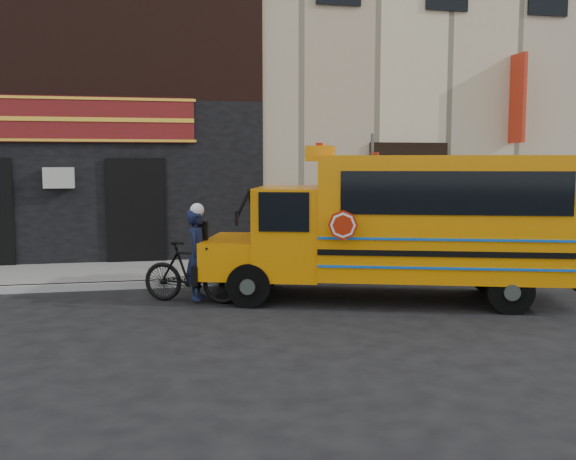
{
  "coord_description": "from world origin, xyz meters",
  "views": [
    {
      "loc": [
        -2.69,
        -10.97,
        2.63
      ],
      "look_at": [
        -0.07,
        1.85,
        1.24
      ],
      "focal_mm": 40.0,
      "sensor_mm": 36.0,
      "label": 1
    }
  ],
  "objects_px": {
    "bicycle": "(192,272)",
    "cyclist": "(198,257)",
    "sign_pole": "(372,200)",
    "school_bus": "(404,221)"
  },
  "relations": [
    {
      "from": "bicycle",
      "to": "cyclist",
      "type": "height_order",
      "value": "cyclist"
    },
    {
      "from": "school_bus",
      "to": "cyclist",
      "type": "xyz_separation_m",
      "value": [
        -3.86,
        0.59,
        -0.66
      ]
    },
    {
      "from": "sign_pole",
      "to": "school_bus",
      "type": "bearing_deg",
      "value": -92.87
    },
    {
      "from": "school_bus",
      "to": "cyclist",
      "type": "distance_m",
      "value": 3.96
    },
    {
      "from": "sign_pole",
      "to": "bicycle",
      "type": "height_order",
      "value": "sign_pole"
    },
    {
      "from": "cyclist",
      "to": "sign_pole",
      "type": "bearing_deg",
      "value": -48.78
    },
    {
      "from": "sign_pole",
      "to": "cyclist",
      "type": "bearing_deg",
      "value": -158.02
    },
    {
      "from": "sign_pole",
      "to": "cyclist",
      "type": "distance_m",
      "value": 4.39
    },
    {
      "from": "bicycle",
      "to": "school_bus",
      "type": "bearing_deg",
      "value": -72.95
    },
    {
      "from": "sign_pole",
      "to": "bicycle",
      "type": "relative_size",
      "value": 1.7
    }
  ]
}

